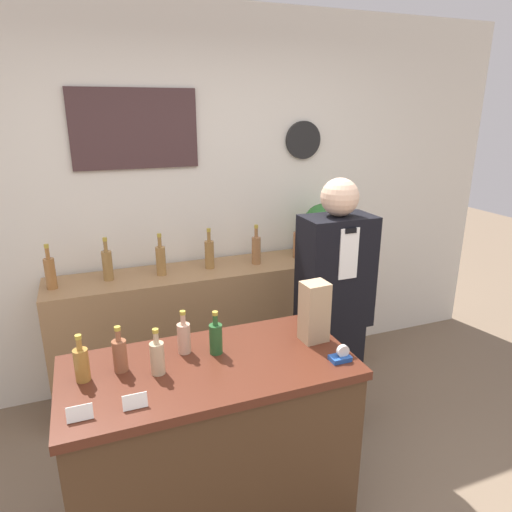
# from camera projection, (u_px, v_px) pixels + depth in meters

# --- Properties ---
(back_wall) EXTENTS (5.20, 0.09, 2.70)m
(back_wall) POSITION_uv_depth(u_px,v_px,m) (192.00, 204.00, 3.31)
(back_wall) COLOR silver
(back_wall) RESTS_ON ground_plane
(back_shelf) EXTENTS (2.28, 0.44, 0.95)m
(back_shelf) POSITION_uv_depth(u_px,v_px,m) (217.00, 328.00, 3.37)
(back_shelf) COLOR #9E754C
(back_shelf) RESTS_ON ground_plane
(display_counter) EXTENTS (1.26, 0.61, 0.96)m
(display_counter) POSITION_uv_depth(u_px,v_px,m) (213.00, 455.00, 2.12)
(display_counter) COLOR #422B19
(display_counter) RESTS_ON ground_plane
(shopkeeper) EXTENTS (0.42, 0.26, 1.65)m
(shopkeeper) POSITION_uv_depth(u_px,v_px,m) (333.00, 314.00, 2.77)
(shopkeeper) COLOR black
(shopkeeper) RESTS_ON ground_plane
(potted_plant) EXTENTS (0.31, 0.31, 0.39)m
(potted_plant) POSITION_uv_depth(u_px,v_px,m) (323.00, 226.00, 3.46)
(potted_plant) COLOR #4C3D2D
(potted_plant) RESTS_ON back_shelf
(paper_bag) EXTENTS (0.13, 0.11, 0.29)m
(paper_bag) POSITION_uv_depth(u_px,v_px,m) (314.00, 312.00, 2.14)
(paper_bag) COLOR tan
(paper_bag) RESTS_ON display_counter
(tape_dispenser) EXTENTS (0.09, 0.06, 0.07)m
(tape_dispenser) POSITION_uv_depth(u_px,v_px,m) (341.00, 356.00, 2.00)
(tape_dispenser) COLOR #1E4799
(tape_dispenser) RESTS_ON display_counter
(price_card_left) EXTENTS (0.09, 0.02, 0.06)m
(price_card_left) POSITION_uv_depth(u_px,v_px,m) (80.00, 413.00, 1.61)
(price_card_left) COLOR white
(price_card_left) RESTS_ON display_counter
(price_card_right) EXTENTS (0.09, 0.02, 0.06)m
(price_card_right) POSITION_uv_depth(u_px,v_px,m) (135.00, 401.00, 1.68)
(price_card_right) COLOR white
(price_card_right) RESTS_ON display_counter
(counter_bottle_0) EXTENTS (0.06, 0.06, 0.20)m
(counter_bottle_0) POSITION_uv_depth(u_px,v_px,m) (82.00, 364.00, 1.83)
(counter_bottle_0) COLOR olive
(counter_bottle_0) RESTS_ON display_counter
(counter_bottle_1) EXTENTS (0.06, 0.06, 0.20)m
(counter_bottle_1) POSITION_uv_depth(u_px,v_px,m) (120.00, 354.00, 1.90)
(counter_bottle_1) COLOR brown
(counter_bottle_1) RESTS_ON display_counter
(counter_bottle_2) EXTENTS (0.06, 0.06, 0.20)m
(counter_bottle_2) POSITION_uv_depth(u_px,v_px,m) (157.00, 357.00, 1.88)
(counter_bottle_2) COLOR tan
(counter_bottle_2) RESTS_ON display_counter
(counter_bottle_3) EXTENTS (0.06, 0.06, 0.20)m
(counter_bottle_3) POSITION_uv_depth(u_px,v_px,m) (184.00, 337.00, 2.05)
(counter_bottle_3) COLOR tan
(counter_bottle_3) RESTS_ON display_counter
(counter_bottle_4) EXTENTS (0.06, 0.06, 0.20)m
(counter_bottle_4) POSITION_uv_depth(u_px,v_px,m) (216.00, 338.00, 2.04)
(counter_bottle_4) COLOR #245227
(counter_bottle_4) RESTS_ON display_counter
(shelf_bottle_0) EXTENTS (0.06, 0.06, 0.29)m
(shelf_bottle_0) POSITION_uv_depth(u_px,v_px,m) (50.00, 272.00, 2.82)
(shelf_bottle_0) COLOR #9F6735
(shelf_bottle_0) RESTS_ON back_shelf
(shelf_bottle_1) EXTENTS (0.06, 0.06, 0.29)m
(shelf_bottle_1) POSITION_uv_depth(u_px,v_px,m) (107.00, 264.00, 2.96)
(shelf_bottle_1) COLOR olive
(shelf_bottle_1) RESTS_ON back_shelf
(shelf_bottle_2) EXTENTS (0.06, 0.06, 0.29)m
(shelf_bottle_2) POSITION_uv_depth(u_px,v_px,m) (161.00, 260.00, 3.05)
(shelf_bottle_2) COLOR #9F723D
(shelf_bottle_2) RESTS_ON back_shelf
(shelf_bottle_3) EXTENTS (0.06, 0.06, 0.29)m
(shelf_bottle_3) POSITION_uv_depth(u_px,v_px,m) (209.00, 253.00, 3.18)
(shelf_bottle_3) COLOR olive
(shelf_bottle_3) RESTS_ON back_shelf
(shelf_bottle_4) EXTENTS (0.06, 0.06, 0.29)m
(shelf_bottle_4) POSITION_uv_depth(u_px,v_px,m) (256.00, 249.00, 3.27)
(shelf_bottle_4) COLOR #9B683F
(shelf_bottle_4) RESTS_ON back_shelf
(shelf_bottle_5) EXTENTS (0.06, 0.06, 0.29)m
(shelf_bottle_5) POSITION_uv_depth(u_px,v_px,m) (297.00, 244.00, 3.41)
(shelf_bottle_5) COLOR #A1663E
(shelf_bottle_5) RESTS_ON back_shelf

